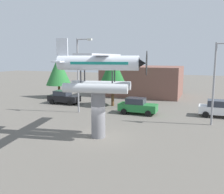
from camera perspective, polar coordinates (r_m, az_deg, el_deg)
The scene contains 11 objects.
ground_plane at distance 19.98m, azimuth -3.11°, elevation -9.12°, with size 140.00×140.00×0.00m, color #605B54.
display_pedestal at distance 19.47m, azimuth -3.16°, elevation -4.01°, with size 1.10×1.10×3.66m, color slate.
floatplane_monument at distance 18.94m, azimuth -2.87°, elevation 6.33°, with size 7.12×10.43×4.00m.
car_near_black at distance 33.87m, azimuth -10.99°, elevation -0.05°, with size 4.20×2.02×1.76m.
car_mid_green at distance 27.64m, azimuth 5.82°, elevation -2.04°, with size 4.20×2.02×1.76m.
car_far_white at distance 28.43m, azimuth 23.31°, elevation -2.45°, with size 4.20×2.02×1.76m.
streetlight_primary at distance 27.85m, azimuth -7.47°, elevation 6.03°, with size 1.84×0.28×8.20m.
streetlight_secondary at distance 24.32m, azimuth 22.82°, elevation 4.06°, with size 1.84×0.28×7.52m.
storefront_building at distance 40.67m, azimuth 6.98°, elevation 3.69°, with size 12.08×7.84×4.68m, color brown.
tree_west at distance 38.90m, azimuth -12.15°, elevation 5.83°, with size 3.83×3.83×6.20m.
tree_east at distance 31.51m, azimuth 0.15°, elevation 5.79°, with size 3.85×3.85×6.51m.
Camera 1 is at (7.75, -17.29, 6.34)m, focal length 39.98 mm.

